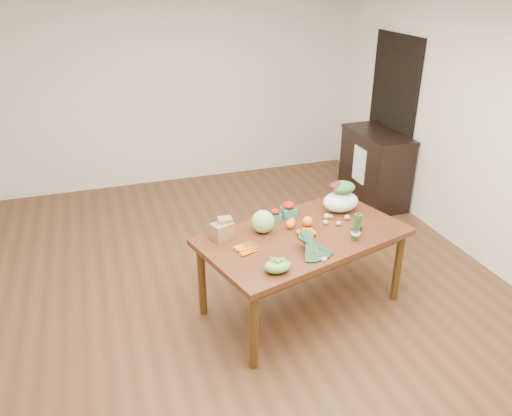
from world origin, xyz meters
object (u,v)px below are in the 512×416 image
object	(u,v)px
cabbage	(263,222)
salad_bag	(341,198)
mandarin_cluster	(308,232)
dining_table	(302,271)
kale_bunch	(316,246)
cabinet	(375,167)
asparagus_bundle	(356,227)
paper_bag	(222,229)

from	to	relation	value
cabbage	salad_bag	distance (m)	0.84
mandarin_cluster	salad_bag	world-z (taller)	salad_bag
dining_table	salad_bag	bearing A→B (deg)	16.17
dining_table	mandarin_cluster	world-z (taller)	mandarin_cluster
dining_table	kale_bunch	size ratio (longest dim) A/B	4.37
cabinet	salad_bag	bearing A→B (deg)	-130.62
kale_bunch	asparagus_bundle	xyz separation A→B (m)	(0.42, 0.11, 0.05)
cabinet	mandarin_cluster	xyz separation A→B (m)	(-1.79, -1.88, 0.32)
paper_bag	cabbage	distance (m)	0.36
dining_table	cabbage	size ratio (longest dim) A/B	8.79
mandarin_cluster	cabinet	bearing A→B (deg)	46.29
mandarin_cluster	paper_bag	bearing A→B (deg)	163.73
mandarin_cluster	salad_bag	bearing A→B (deg)	36.08
salad_bag	dining_table	bearing A→B (deg)	-148.01
paper_bag	salad_bag	size ratio (longest dim) A/B	0.70
kale_bunch	paper_bag	bearing A→B (deg)	125.50
cabinet	mandarin_cluster	world-z (taller)	cabinet
kale_bunch	asparagus_bundle	bearing A→B (deg)	-0.43
cabbage	dining_table	bearing A→B (deg)	-25.20
kale_bunch	salad_bag	world-z (taller)	salad_bag
dining_table	cabinet	xyz separation A→B (m)	(1.81, 1.83, 0.10)
paper_bag	kale_bunch	size ratio (longest dim) A/B	0.59
paper_bag	mandarin_cluster	distance (m)	0.72
paper_bag	mandarin_cluster	size ratio (longest dim) A/B	1.31
asparagus_bundle	paper_bag	bearing A→B (deg)	143.79
kale_bunch	dining_table	bearing A→B (deg)	65.90
cabbage	mandarin_cluster	distance (m)	0.39
kale_bunch	salad_bag	size ratio (longest dim) A/B	1.18
paper_bag	asparagus_bundle	world-z (taller)	asparagus_bundle
cabbage	paper_bag	bearing A→B (deg)	178.64
kale_bunch	asparagus_bundle	world-z (taller)	asparagus_bundle
salad_bag	cabbage	bearing A→B (deg)	-168.77
paper_bag	salad_bag	distance (m)	1.19
paper_bag	dining_table	bearing A→B (deg)	-13.22
dining_table	paper_bag	xyz separation A→B (m)	(-0.68, 0.16, 0.46)
dining_table	asparagus_bundle	xyz separation A→B (m)	(0.37, -0.23, 0.50)
dining_table	cabbage	bearing A→B (deg)	138.98
cabinet	salad_bag	world-z (taller)	salad_bag
paper_bag	cabbage	size ratio (longest dim) A/B	1.19
asparagus_bundle	mandarin_cluster	bearing A→B (deg)	136.34
dining_table	paper_bag	size ratio (longest dim) A/B	7.41
kale_bunch	asparagus_bundle	size ratio (longest dim) A/B	1.60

